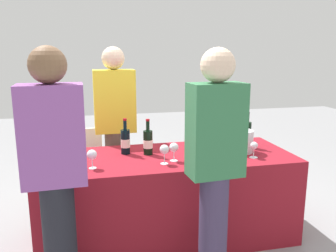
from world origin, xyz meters
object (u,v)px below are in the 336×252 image
object	(u,v)px
ice_bucket	(240,141)
wine_bottle_1	(148,142)
wine_glass_5	(254,146)
menu_board	(82,164)
wine_glass_3	(200,145)
guest_0	(55,170)
server_pouring	(115,124)
wine_bottle_3	(222,136)
guest_1	(215,162)
wine_glass_2	(174,148)
wine_bottle_0	(125,141)
wine_glass_4	(229,144)
wine_bottle_2	(206,135)
wine_glass_0	(92,155)
wine_bottle_4	(247,134)
wine_glass_1	(164,150)

from	to	relation	value
ice_bucket	wine_bottle_1	bearing A→B (deg)	172.58
wine_glass_5	menu_board	distance (m)	1.86
wine_glass_3	guest_0	size ratio (longest dim) A/B	0.09
server_pouring	menu_board	bearing A→B (deg)	-40.70
wine_bottle_3	wine_glass_5	world-z (taller)	wine_bottle_3
wine_bottle_3	guest_1	world-z (taller)	guest_1
wine_glass_2	ice_bucket	world-z (taller)	ice_bucket
wine_bottle_0	server_pouring	bearing A→B (deg)	94.57
wine_glass_4	wine_bottle_2	bearing A→B (deg)	113.29
server_pouring	guest_1	distance (m)	1.45
wine_bottle_1	wine_glass_2	distance (m)	0.28
wine_bottle_0	wine_glass_2	xyz separation A→B (m)	(0.35, -0.28, -0.00)
wine_glass_0	wine_glass_3	xyz separation A→B (m)	(0.86, 0.09, 0.01)
wine_glass_2	wine_bottle_1	bearing A→B (deg)	126.51
wine_bottle_3	wine_glass_0	bearing A→B (deg)	-165.56
server_pouring	wine_bottle_4	bearing A→B (deg)	153.00
wine_bottle_3	guest_0	size ratio (longest dim) A/B	0.20
wine_glass_2	ice_bucket	distance (m)	0.62
wine_glass_1	wine_glass_2	world-z (taller)	wine_glass_1
ice_bucket	guest_1	xyz separation A→B (m)	(-0.47, -0.67, 0.06)
ice_bucket	guest_1	distance (m)	0.82
ice_bucket	menu_board	world-z (taller)	ice_bucket
wine_glass_5	menu_board	size ratio (longest dim) A/B	0.17
wine_bottle_1	guest_0	size ratio (longest dim) A/B	0.19
wine_bottle_1	wine_glass_2	world-z (taller)	wine_bottle_1
menu_board	wine_bottle_4	bearing A→B (deg)	-31.36
wine_glass_4	wine_glass_1	bearing A→B (deg)	-168.17
wine_bottle_1	guest_0	world-z (taller)	guest_0
wine_glass_2	menu_board	distance (m)	1.40
wine_bottle_1	wine_bottle_3	distance (m)	0.66
wine_bottle_0	wine_glass_2	bearing A→B (deg)	-39.19
guest_0	wine_bottle_2	bearing A→B (deg)	30.74
wine_glass_0	wine_glass_2	size ratio (longest dim) A/B	0.97
wine_bottle_1	wine_glass_4	size ratio (longest dim) A/B	2.26
wine_glass_3	wine_glass_4	distance (m)	0.25
wine_bottle_1	wine_glass_1	distance (m)	0.29
wine_bottle_4	server_pouring	xyz separation A→B (m)	(-1.12, 0.56, 0.03)
wine_bottle_3	menu_board	bearing A→B (deg)	145.23
wine_bottle_0	wine_glass_3	xyz separation A→B (m)	(0.58, -0.24, -0.00)
wine_glass_2	guest_1	xyz separation A→B (m)	(0.14, -0.54, 0.05)
ice_bucket	guest_0	world-z (taller)	guest_0
guest_0	wine_bottle_4	bearing A→B (deg)	22.36
wine_bottle_0	wine_bottle_2	xyz separation A→B (m)	(0.72, 0.03, 0.01)
wine_glass_5	ice_bucket	bearing A→B (deg)	102.05
wine_glass_2	wine_glass_5	xyz separation A→B (m)	(0.65, -0.06, -0.01)
wine_bottle_1	wine_glass_0	size ratio (longest dim) A/B	2.10
wine_glass_1	wine_glass_5	distance (m)	0.74
ice_bucket	wine_glass_5	bearing A→B (deg)	-77.95
wine_glass_1	wine_glass_2	xyz separation A→B (m)	(0.09, 0.06, -0.00)
wine_bottle_1	ice_bucket	xyz separation A→B (m)	(0.78, -0.10, -0.01)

